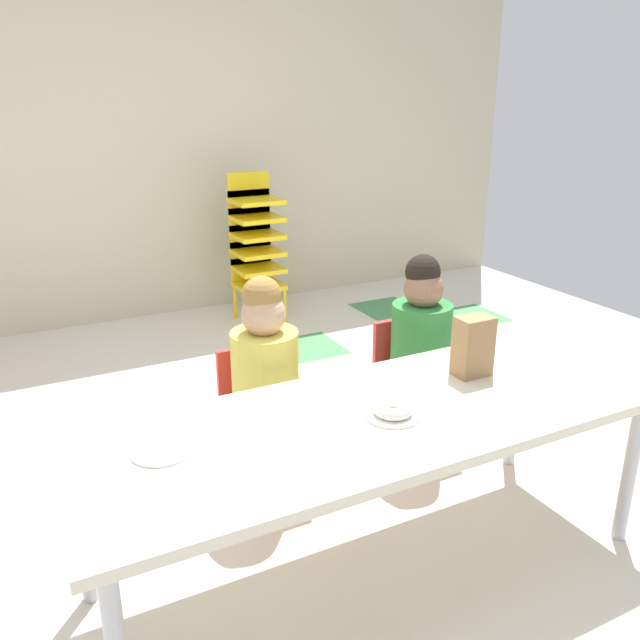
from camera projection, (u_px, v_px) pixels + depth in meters
The scene contains 10 objects.
ground_plane at pixel (258, 494), 2.70m from camera, with size 6.61×5.04×0.02m.
back_wall at pixel (107, 127), 4.35m from camera, with size 6.61×0.10×2.68m, color beige.
craft_table at pixel (376, 427), 2.10m from camera, with size 1.95×0.70×0.60m.
seated_child_near_camera at pixel (264, 369), 2.52m from camera, with size 0.32×0.31×0.92m.
seated_child_middle_seat at pixel (420, 338), 2.83m from camera, with size 0.34×0.34×0.92m.
kid_chair_yellow_stack at pixel (255, 240), 4.57m from camera, with size 0.32×0.30×1.04m.
paper_bag_brown at pixel (473, 346), 2.33m from camera, with size 0.13×0.09×0.22m, color #9E754C.
paper_plate_near_edge at pixel (393, 415), 2.06m from camera, with size 0.18×0.18×0.01m, color white.
paper_plate_center_table at pixel (161, 450), 1.86m from camera, with size 0.18×0.18×0.01m, color white.
donut_powdered_on_plate at pixel (393, 408), 2.05m from camera, with size 0.13×0.13×0.04m, color white.
Camera 1 is at (-0.82, -2.16, 1.57)m, focal length 36.59 mm.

